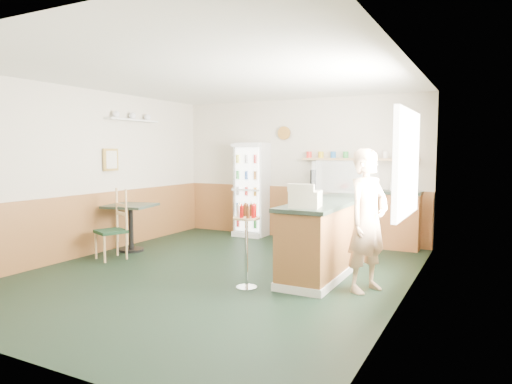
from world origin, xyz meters
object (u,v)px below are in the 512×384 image
Objects in this scene: display_case at (345,179)px; cafe_chair at (115,222)px; cash_register at (306,199)px; condiment_stand at (246,233)px; drinks_fridge at (252,190)px; cafe_table at (131,218)px; shopkeeper at (368,221)px.

display_case is 3.68m from cafe_chair.
cash_register is at bearing -90.00° from display_case.
cash_register reaches higher than condiment_stand.
drinks_fridge is at bearing 118.23° from cash_register.
condiment_stand is at bearing -163.11° from cash_register.
cafe_table is at bearing 160.89° from condiment_stand.
cash_register is at bearing -10.45° from cafe_table.
drinks_fridge is 1.80× the size of condiment_stand.
shopkeeper is (2.96, -2.60, -0.07)m from drinks_fridge.
cafe_chair is (0.13, -0.50, 0.02)m from cafe_table.
display_case is 1.09× the size of cafe_table.
cash_register is at bearing 27.12° from condiment_stand.
drinks_fridge reaches higher than cash_register.
cafe_chair is (-3.27, -1.54, -0.70)m from display_case.
drinks_fridge is 1.98× the size of display_case.
drinks_fridge is at bearing 73.43° from shopkeeper.
drinks_fridge is 2.17× the size of cafe_table.
cafe_table is (-1.14, -2.22, -0.37)m from drinks_fridge.
cash_register is 0.34× the size of cafe_chair.
cash_register reaches higher than cafe_table.
drinks_fridge is 3.94m from shopkeeper.
drinks_fridge is 3.58m from condiment_stand.
cafe_chair is (-2.63, 0.46, -0.12)m from condiment_stand.
shopkeeper reaches higher than cafe_chair.
cash_register is at bearing -51.54° from drinks_fridge.
cafe_chair reaches higher than condiment_stand.
shopkeeper is (0.70, 0.25, -0.25)m from cash_register.
cash_register is (-0.00, -1.66, -0.16)m from display_case.
shopkeeper is 1.66× the size of condiment_stand.
condiment_stand is 2.67m from cafe_chair.
display_case is 0.85× the size of cafe_chair.
shopkeeper is at bearing 23.42° from condiment_stand.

